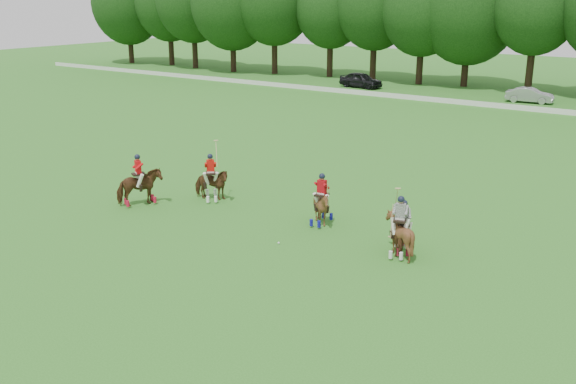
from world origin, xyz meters
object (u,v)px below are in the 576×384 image
Objects in this scene: car_mid at (530,95)px; polo_red_a at (139,187)px; polo_red_c at (322,207)px; polo_ball at (279,243)px; polo_red_b at (211,184)px; polo_stripe_b at (399,234)px; car_left at (361,80)px; polo_stripe_a at (402,234)px.

polo_red_a is at bearing 164.59° from car_mid.
polo_ball is (-0.20, -2.85, -0.75)m from polo_red_c.
polo_red_b is 10.24m from polo_stripe_b.
car_left is 39.66m from polo_red_b.
car_mid is 37.62m from polo_red_c.
polo_ball is (-4.32, -1.93, -0.69)m from polo_stripe_a.
polo_red_a is at bearing -173.96° from polo_stripe_b.
polo_ball is at bearing -155.93° from polo_stripe_a.
polo_red_a reaches higher than car_mid.
polo_stripe_a is 0.31m from polo_stripe_b.
polo_red_a is at bearing -132.24° from polo_red_b.
car_left is at bearing 104.18° from polo_red_a.
polo_red_b reaches higher than polo_red_a.
polo_red_c reaches higher than car_left.
polo_red_a is 12.49m from polo_stripe_a.
polo_red_c is at bearing 16.95° from polo_red_a.
polo_red_c is at bearing -146.39° from car_left.
polo_stripe_a is (12.39, 1.60, -0.15)m from polo_red_a.
car_left is at bearing 114.24° from polo_ball.
polo_red_b is 1.20× the size of polo_stripe_b.
polo_ball is (18.21, -40.45, -0.74)m from car_left.
polo_red_c is (6.05, 0.08, 0.00)m from polo_red_b.
polo_red_a is 0.92× the size of polo_stripe_a.
polo_stripe_a is at bearing -4.69° from polo_red_b.
car_left is 1.14× the size of car_mid.
polo_stripe_a is 29.12× the size of polo_ball.
car_mid is 1.76× the size of polo_stripe_b.
polo_red_b is at bearing 167.25° from car_mid.
car_mid is at bearing 82.86° from polo_red_b.
car_left is at bearing 116.08° from polo_red_c.
polo_stripe_b is (12.39, 1.31, -0.05)m from polo_red_a.
polo_red_b reaches higher than polo_red_c.
polo_stripe_a is (10.18, -0.83, -0.06)m from polo_red_b.
polo_red_c is 0.97× the size of polo_stripe_b.
car_mid is 38.90m from polo_stripe_a.
polo_ball is at bearing -93.93° from polo_red_c.
polo_stripe_a reaches higher than car_left.
car_mid is at bearing 98.00° from polo_stripe_b.
polo_red_a is 8.12m from polo_ball.
car_left is 2.07× the size of polo_red_c.
car_mid is 40.47m from polo_ball.
polo_stripe_a reaches higher than car_mid.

